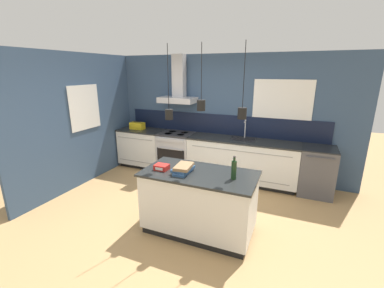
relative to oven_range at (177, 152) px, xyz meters
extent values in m
plane|color=tan|center=(0.92, -1.69, -0.46)|extent=(16.00, 16.00, 0.00)
cube|color=#354C6B|center=(0.92, 0.34, 0.84)|extent=(5.60, 0.06, 2.60)
cube|color=black|center=(0.92, 0.30, 0.67)|extent=(4.42, 0.02, 0.43)
cube|color=white|center=(2.16, 0.30, 1.16)|extent=(1.12, 0.01, 0.96)
cube|color=black|center=(2.16, 0.31, 1.16)|extent=(1.04, 0.01, 0.88)
cube|color=#B5B5BA|center=(0.00, 0.08, 1.18)|extent=(0.80, 0.46, 0.12)
cube|color=#B5B5BA|center=(0.00, 0.17, 1.69)|extent=(0.26, 0.20, 0.90)
cylinder|color=black|center=(0.85, -1.92, 1.72)|extent=(0.01, 0.01, 0.85)
cylinder|color=black|center=(0.85, -1.92, 1.23)|extent=(0.11, 0.11, 0.14)
sphere|color=#F9D18C|center=(0.85, -1.92, 1.23)|extent=(0.06, 0.06, 0.06)
cylinder|color=black|center=(1.31, -1.90, 1.79)|extent=(0.01, 0.01, 0.70)
cylinder|color=black|center=(1.31, -1.90, 1.37)|extent=(0.11, 0.11, 0.14)
sphere|color=#F9D18C|center=(1.31, -1.90, 1.37)|extent=(0.06, 0.06, 0.06)
cylinder|color=black|center=(1.85, -1.92, 1.76)|extent=(0.01, 0.01, 0.77)
cylinder|color=black|center=(1.85, -1.92, 1.31)|extent=(0.11, 0.11, 0.14)
sphere|color=#F9D18C|center=(1.85, -1.92, 1.31)|extent=(0.06, 0.06, 0.06)
cube|color=#354C6B|center=(-1.51, -0.99, 0.84)|extent=(0.06, 3.80, 2.60)
cube|color=white|center=(-1.47, -1.14, 1.09)|extent=(0.01, 0.76, 0.88)
cube|color=black|center=(-1.48, -1.14, 1.09)|extent=(0.01, 0.68, 0.80)
cube|color=black|center=(-0.91, 0.03, -0.41)|extent=(1.03, 0.56, 0.09)
cube|color=silver|center=(-0.91, 0.00, 0.03)|extent=(1.06, 0.62, 0.79)
cube|color=gray|center=(-0.91, -0.31, 0.30)|extent=(0.93, 0.01, 0.01)
cube|color=gray|center=(-0.91, -0.31, -0.25)|extent=(0.93, 0.01, 0.01)
cube|color=#232626|center=(-0.91, 0.00, 0.44)|extent=(1.08, 0.64, 0.03)
cube|color=black|center=(1.50, 0.03, -0.41)|extent=(2.16, 0.56, 0.09)
cube|color=silver|center=(1.50, 0.00, 0.03)|extent=(2.22, 0.62, 0.79)
cube|color=gray|center=(1.50, -0.31, 0.30)|extent=(1.96, 0.01, 0.01)
cube|color=gray|center=(1.50, -0.31, -0.25)|extent=(1.96, 0.01, 0.01)
cube|color=#232626|center=(1.50, 0.00, 0.44)|extent=(2.25, 0.64, 0.03)
cube|color=#262628|center=(1.50, 0.05, 0.45)|extent=(0.48, 0.34, 0.01)
cylinder|color=#B5B5BA|center=(1.50, 0.18, 0.64)|extent=(0.02, 0.02, 0.37)
sphere|color=#B5B5BA|center=(1.50, 0.18, 0.83)|extent=(0.03, 0.03, 0.03)
cylinder|color=#B5B5BA|center=(1.50, 0.12, 0.81)|extent=(0.02, 0.12, 0.02)
cube|color=#B5B5BA|center=(0.00, 0.00, -0.02)|extent=(0.76, 0.62, 0.87)
cube|color=black|center=(0.00, -0.31, -0.06)|extent=(0.65, 0.02, 0.44)
cylinder|color=#B5B5BA|center=(0.00, -0.34, 0.17)|extent=(0.57, 0.02, 0.02)
cube|color=#B5B5BA|center=(0.00, -0.32, 0.36)|extent=(0.65, 0.02, 0.07)
cube|color=#2D2D30|center=(0.00, 0.00, 0.43)|extent=(0.76, 0.60, 0.04)
cylinder|color=black|center=(-0.15, 0.11, 0.45)|extent=(0.17, 0.17, 0.00)
cylinder|color=black|center=(0.15, 0.11, 0.45)|extent=(0.17, 0.17, 0.00)
cylinder|color=black|center=(-0.15, -0.10, 0.45)|extent=(0.17, 0.17, 0.00)
cylinder|color=black|center=(0.15, -0.10, 0.45)|extent=(0.17, 0.17, 0.00)
cube|color=#4C4C51|center=(2.91, 0.00, -0.01)|extent=(0.61, 0.62, 0.89)
cube|color=black|center=(2.91, 0.00, 0.44)|extent=(0.61, 0.62, 0.02)
cylinder|color=#4C4C51|center=(2.91, -0.33, 0.36)|extent=(0.45, 0.02, 0.02)
cube|color=black|center=(1.32, -1.96, -0.41)|extent=(1.47, 0.74, 0.09)
cube|color=silver|center=(1.32, -1.96, 0.03)|extent=(1.53, 0.77, 0.79)
cube|color=#232626|center=(1.32, -1.96, 0.44)|extent=(1.58, 0.82, 0.03)
cylinder|color=#193319|center=(1.80, -1.99, 0.58)|extent=(0.07, 0.07, 0.24)
cylinder|color=#193319|center=(1.80, -1.99, 0.73)|extent=(0.03, 0.03, 0.06)
cylinder|color=#262628|center=(1.80, -1.99, 0.76)|extent=(0.03, 0.03, 0.01)
cube|color=#335684|center=(1.11, -2.05, 0.47)|extent=(0.17, 0.33, 0.03)
cube|color=#335684|center=(1.10, -2.03, 0.51)|extent=(0.24, 0.33, 0.04)
cube|color=olive|center=(1.12, -2.04, 0.55)|extent=(0.23, 0.34, 0.04)
cube|color=red|center=(0.78, -2.06, 0.49)|extent=(0.19, 0.15, 0.07)
cube|color=white|center=(0.78, -2.13, 0.49)|extent=(0.12, 0.01, 0.04)
cube|color=gold|center=(-1.04, 0.00, 0.53)|extent=(0.34, 0.18, 0.16)
cylinder|color=black|center=(-1.04, 0.00, 0.63)|extent=(0.20, 0.02, 0.02)
camera|label=1|loc=(2.50, -5.02, 1.81)|focal=24.00mm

